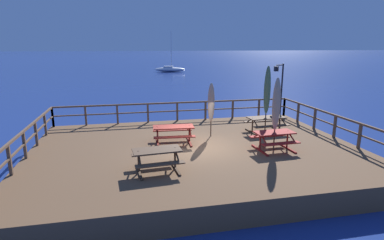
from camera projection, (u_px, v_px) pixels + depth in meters
ground_plane at (196, 165)px, 13.33m from camera, size 600.00×600.00×0.00m
wooden_deck at (196, 156)px, 13.23m from camera, size 13.60×9.88×0.84m
railing_waterside_far at (177, 108)px, 17.51m from camera, size 13.40×0.10×1.09m
railing_side_left at (24, 140)px, 11.62m from camera, size 0.10×9.68×1.09m
railing_side_right at (335, 122)px, 14.30m from camera, size 0.10×9.68×1.09m
picnic_table_mid_right at (274, 137)px, 12.65m from camera, size 1.67×1.48×0.78m
picnic_table_mid_centre at (173, 131)px, 13.52m from camera, size 1.85×1.51×0.78m
picnic_table_back_right at (266, 121)px, 15.26m from camera, size 1.96×1.53×0.78m
picnic_table_mid_left at (157, 155)px, 10.51m from camera, size 1.73×1.53×0.78m
patio_umbrella_tall_back_right at (276, 104)px, 12.37m from camera, size 0.32×0.32×2.98m
patio_umbrella_short_mid at (211, 103)px, 14.32m from camera, size 0.32×0.32×2.54m
patio_umbrella_tall_mid_right at (267, 91)px, 14.93m from camera, size 0.32×0.32×3.27m
lamp_post_hooked at (280, 83)px, 17.80m from camera, size 0.66×0.33×3.20m
sailboat_distant at (170, 69)px, 60.71m from camera, size 6.23×3.18×7.72m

